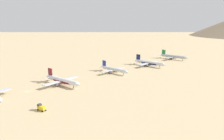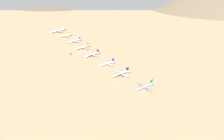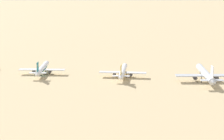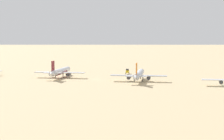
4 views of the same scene
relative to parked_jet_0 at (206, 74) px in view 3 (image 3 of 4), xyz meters
The scene contains 3 objects.
parked_jet_0 is the anchor object (origin of this frame).
parked_jet_1 56.99m from the parked_jet_0, 87.84° to the left, with size 41.07×33.38×11.84m.
parked_jet_2 115.71m from the parked_jet_0, 89.67° to the left, with size 41.19×33.62×11.89m.
Camera 3 is at (-308.94, -187.03, 76.85)m, focal length 71.68 mm.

